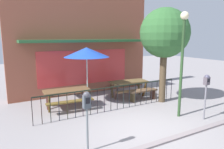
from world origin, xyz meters
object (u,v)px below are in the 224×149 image
Objects in this scene: picnic_table_left at (67,94)px; picnic_table_right at (128,84)px; street_tree at (165,34)px; parking_meter_far at (87,106)px; patio_umbrella at (87,53)px; patio_bench at (143,93)px; parking_meter_near at (206,85)px; street_lamp at (183,49)px.

picnic_table_left and picnic_table_right have the same top height.
parking_meter_far is at bearing -153.65° from street_tree.
patio_umbrella is 3.12m from patio_bench.
parking_meter_near is (3.83, -3.45, 0.62)m from picnic_table_left.
parking_meter_far is at bearing 179.39° from parking_meter_near.
parking_meter_near reaches higher than picnic_table_right.
parking_meter_near is at bearing -93.20° from street_tree.
patio_bench is (2.40, -0.72, -1.86)m from patio_umbrella.
patio_umbrella is 3.37m from street_tree.
picnic_table_right is at bearing 108.40° from patio_bench.
street_lamp reaches higher than parking_meter_far.
patio_umbrella is at bearing 129.38° from parking_meter_near.
parking_meter_near is 2.87m from street_tree.
street_tree is 1.84m from street_lamp.
street_lamp is at bearing -50.80° from patio_umbrella.
street_lamp reaches higher than parking_meter_near.
street_tree is (0.63, -0.55, 2.62)m from patio_bench.
street_tree is at bearing -56.56° from picnic_table_right.
patio_umbrella is (-2.14, -0.09, 1.60)m from picnic_table_right.
parking_meter_near is (0.50, -2.82, 0.88)m from patio_bench.
picnic_table_left is at bearing 163.39° from street_tree.
parking_meter_near reaches higher than patio_bench.
parking_meter_near is 1.47m from street_lamp.
street_lamp reaches higher than picnic_table_left.
picnic_table_right is 1.24× the size of parking_meter_far.
street_tree is (4.49, 2.22, 1.77)m from parking_meter_far.
parking_meter_far reaches higher than picnic_table_right.
parking_meter_far reaches higher than picnic_table_left.
picnic_table_right is at bearing 101.94° from parking_meter_near.
patio_umbrella is 0.66× the size of street_lamp.
picnic_table_left is 0.51× the size of street_lamp.
street_tree reaches higher than street_lamp.
picnic_table_left is 3.07m from picnic_table_right.
patio_umbrella is at bearing 157.31° from street_tree.
picnic_table_right is at bearing 2.29° from patio_umbrella.
picnic_table_left is at bearing 139.47° from street_lamp.
picnic_table_right is 2.87m from street_tree.
patio_umbrella is 1.56× the size of parking_meter_far.
street_tree reaches higher than picnic_table_left.
street_tree reaches higher than parking_meter_near.
picnic_table_right is 0.52× the size of street_lamp.
patio_bench is (3.33, -0.63, -0.26)m from picnic_table_left.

